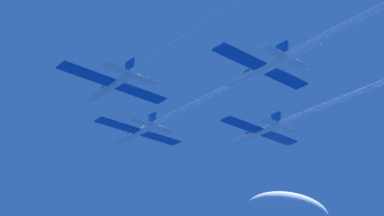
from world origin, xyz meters
The scene contains 5 objects.
jet_lead centered at (0.43, -10.60, 0.15)m, with size 14.82×40.81×2.45m.
jet_left_wing centered at (-12.00, -21.47, -0.67)m, with size 14.82×37.81×2.45m.
jet_right_wing centered at (13.31, -22.58, -0.45)m, with size 14.82×37.98×2.45m.
jet_slot centered at (0.14, -38.09, 0.30)m, with size 14.82×44.84×2.45m.
cloud_puffy centered at (38.72, 2.64, -5.54)m, with size 20.44×11.24×7.15m, color white.
Camera 1 is at (-42.69, -62.83, -31.18)m, focal length 49.88 mm.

